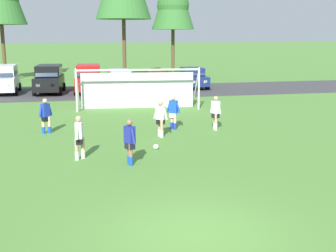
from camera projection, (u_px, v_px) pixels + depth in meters
The scene contains 16 objects.
ground_plane at pixel (124, 116), 24.46m from camera, with size 400.00×400.00×0.00m, color #518438.
parking_lot_strip at pixel (109, 92), 34.65m from camera, with size 52.00×8.40×0.01m, color #3D3D3F.
soccer_ball at pixel (156, 147), 17.44m from camera, with size 0.22×0.22×0.22m.
soccer_goal at pixel (138, 88), 26.72m from camera, with size 7.56×2.57×2.57m.
player_striker_near at pixel (173, 112), 21.00m from camera, with size 0.64×0.51×1.64m.
player_midfield_center at pixel (130, 142), 15.26m from camera, with size 0.40×0.71×1.64m.
player_defender_far at pixel (216, 113), 20.88m from camera, with size 0.41×0.70×1.64m.
player_winger_left at pixel (79, 138), 15.93m from camera, with size 0.38×0.72×1.64m.
player_winger_right at pixel (46, 116), 20.09m from camera, with size 0.62×0.54×1.64m.
player_trailing_back at pixel (161, 119), 19.42m from camera, with size 0.61×0.55×1.64m.
parked_car_slot_far_left at pixel (4, 79), 33.59m from camera, with size 2.23×4.65×2.16m.
parked_car_slot_left at pixel (49, 79), 33.75m from camera, with size 2.37×4.72×2.16m.
parked_car_slot_center_left at pixel (89, 78), 34.05m from camera, with size 2.36×4.71×2.16m.
parked_car_slot_center at pixel (119, 80), 35.14m from camera, with size 2.26×4.31×1.72m.
parked_car_slot_center_right at pixel (156, 81), 34.32m from camera, with size 2.29×4.33×1.72m.
parked_car_slot_right at pixel (193, 78), 36.93m from camera, with size 2.05×4.21×1.72m.
Camera 1 is at (-2.53, -9.03, 4.57)m, focal length 46.48 mm.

